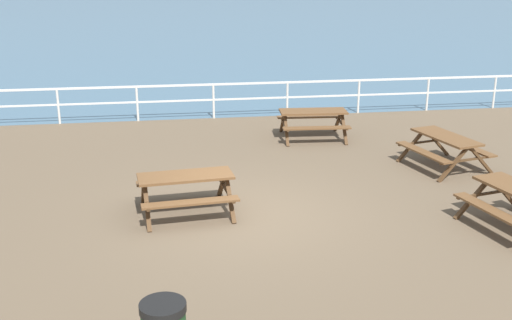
{
  "coord_description": "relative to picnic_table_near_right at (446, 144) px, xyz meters",
  "views": [
    {
      "loc": [
        -1.52,
        -11.09,
        4.72
      ],
      "look_at": [
        0.29,
        0.93,
        0.8
      ],
      "focal_mm": 44.15,
      "sensor_mm": 36.0,
      "label": 1
    }
  ],
  "objects": [
    {
      "name": "sea_band",
      "position": [
        -4.94,
        50.59,
        -0.58
      ],
      "size": [
        142.0,
        90.0,
        0.01
      ],
      "primitive_type": "cube",
      "color": "#476B84",
      "rests_on": "ground"
    },
    {
      "name": "seaward_railing",
      "position": [
        -4.94,
        5.59,
        0.18
      ],
      "size": [
        23.07,
        0.07,
        1.08
      ],
      "color": "white",
      "rests_on": "ground"
    },
    {
      "name": "picnic_table_mid_centre",
      "position": [
        -2.46,
        2.94,
        0.0
      ],
      "size": [
        1.89,
        1.64,
        0.8
      ],
      "rotation": [
        0.0,
        0.0,
        -0.06
      ],
      "color": "brown",
      "rests_on": "ground"
    },
    {
      "name": "picnic_table_seaward",
      "position": [
        -6.11,
        -1.87,
        0.0
      ],
      "size": [
        1.94,
        1.7,
        0.8
      ],
      "rotation": [
        0.0,
        0.0,
        0.1
      ],
      "color": "brown",
      "rests_on": "ground"
    },
    {
      "name": "ground_plane",
      "position": [
        -4.94,
        -2.16,
        -0.68
      ],
      "size": [
        30.0,
        24.0,
        0.2
      ],
      "primitive_type": "cube",
      "color": "brown"
    },
    {
      "name": "picnic_table_near_right",
      "position": [
        0.0,
        0.0,
        0.0
      ],
      "size": [
        1.89,
        2.11,
        0.8
      ],
      "rotation": [
        0.0,
        0.0,
        1.81
      ],
      "color": "brown",
      "rests_on": "ground"
    }
  ]
}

